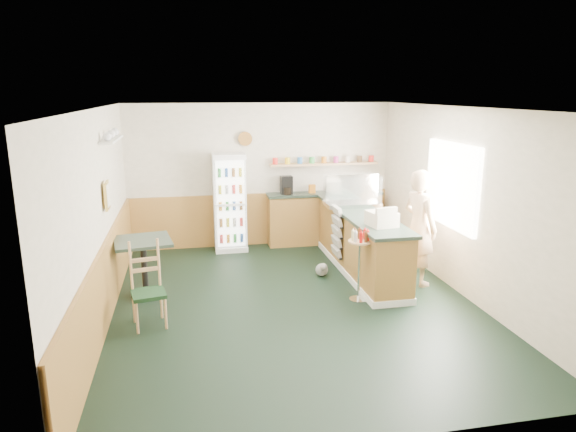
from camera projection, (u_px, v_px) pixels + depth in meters
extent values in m
plane|color=black|center=(293.00, 303.00, 7.22)|extent=(6.00, 6.00, 0.00)
cube|color=beige|center=(261.00, 175.00, 9.77)|extent=(5.00, 0.02, 2.70)
cube|color=beige|center=(98.00, 219.00, 6.43)|extent=(0.02, 6.00, 2.70)
cube|color=beige|center=(464.00, 203.00, 7.37)|extent=(0.02, 6.00, 2.70)
cube|color=white|center=(294.00, 107.00, 6.58)|extent=(5.00, 6.00, 0.02)
cube|color=#AC7837|center=(262.00, 219.00, 9.93)|extent=(4.98, 0.05, 1.00)
cube|color=#AC7837|center=(107.00, 282.00, 6.64)|extent=(0.05, 5.98, 1.00)
cube|color=white|center=(451.00, 185.00, 7.60)|extent=(0.06, 1.45, 1.25)
cube|color=gold|center=(107.00, 195.00, 6.87)|extent=(0.03, 0.32, 0.38)
cube|color=white|center=(112.00, 139.00, 7.19)|extent=(0.18, 1.20, 0.03)
cylinder|color=#925D24|center=(245.00, 139.00, 9.48)|extent=(0.26, 0.04, 0.26)
cube|color=#AC7837|center=(361.00, 244.00, 8.39)|extent=(0.60, 2.95, 0.95)
cube|color=white|center=(360.00, 269.00, 8.49)|extent=(0.64, 2.97, 0.10)
cube|color=#2B3C30|center=(362.00, 214.00, 8.27)|extent=(0.68, 3.01, 0.05)
cube|color=#AC7837|center=(324.00, 219.00, 10.00)|extent=(2.20, 0.38, 0.95)
cube|color=#2B3C30|center=(325.00, 194.00, 9.88)|extent=(2.24, 0.42, 0.05)
cube|color=tan|center=(324.00, 164.00, 9.82)|extent=(2.10, 0.22, 0.04)
cube|color=black|center=(286.00, 185.00, 9.69)|extent=(0.22, 0.18, 0.34)
cylinder|color=#B2664C|center=(275.00, 161.00, 9.63)|extent=(0.10, 0.10, 0.12)
cylinder|color=#B2664C|center=(288.00, 161.00, 9.67)|extent=(0.10, 0.10, 0.12)
cylinder|color=#B2664C|center=(300.00, 160.00, 9.72)|extent=(0.10, 0.10, 0.12)
cylinder|color=#B2664C|center=(312.00, 160.00, 9.76)|extent=(0.10, 0.10, 0.12)
cylinder|color=#B2664C|center=(324.00, 160.00, 9.80)|extent=(0.10, 0.10, 0.12)
cylinder|color=#B2664C|center=(336.00, 159.00, 9.85)|extent=(0.10, 0.10, 0.12)
cylinder|color=#B2664C|center=(348.00, 159.00, 9.89)|extent=(0.10, 0.10, 0.12)
cylinder|color=#B2664C|center=(360.00, 159.00, 9.94)|extent=(0.10, 0.10, 0.12)
cylinder|color=#B2664C|center=(371.00, 159.00, 9.98)|extent=(0.10, 0.10, 0.12)
cube|color=white|center=(230.00, 202.00, 9.54)|extent=(0.59, 0.42, 1.80)
cube|color=white|center=(231.00, 204.00, 9.32)|extent=(0.50, 0.02, 1.59)
cube|color=silver|center=(231.00, 205.00, 9.25)|extent=(0.54, 0.02, 1.65)
cube|color=silver|center=(352.00, 204.00, 8.74)|extent=(0.92, 0.48, 0.06)
cube|color=silver|center=(352.00, 189.00, 8.68)|extent=(0.90, 0.46, 0.46)
cube|color=beige|center=(382.00, 219.00, 7.41)|extent=(0.42, 0.44, 0.21)
imported|color=tan|center=(419.00, 227.00, 7.80)|extent=(0.58, 0.69, 1.78)
cylinder|color=silver|center=(358.00, 299.00, 7.34)|extent=(0.26, 0.26, 0.02)
cylinder|color=silver|center=(359.00, 271.00, 7.24)|extent=(0.04, 0.04, 0.86)
cylinder|color=tan|center=(360.00, 242.00, 7.14)|extent=(0.33, 0.33, 0.02)
cylinder|color=red|center=(368.00, 236.00, 7.11)|extent=(0.05, 0.05, 0.15)
cylinder|color=red|center=(365.00, 234.00, 7.18)|extent=(0.05, 0.05, 0.15)
cylinder|color=red|center=(360.00, 234.00, 7.22)|extent=(0.05, 0.05, 0.15)
cylinder|color=red|center=(355.00, 234.00, 7.19)|extent=(0.05, 0.05, 0.15)
cylinder|color=red|center=(353.00, 236.00, 7.12)|extent=(0.05, 0.05, 0.15)
cylinder|color=red|center=(356.00, 237.00, 7.05)|extent=(0.05, 0.05, 0.15)
cylinder|color=red|center=(361.00, 238.00, 7.02)|extent=(0.05, 0.05, 0.15)
cylinder|color=red|center=(366.00, 237.00, 7.05)|extent=(0.05, 0.05, 0.15)
cube|color=black|center=(337.00, 255.00, 8.54)|extent=(0.05, 0.43, 0.03)
cube|color=beige|center=(336.00, 251.00, 8.52)|extent=(0.09, 0.39, 0.15)
cube|color=black|center=(337.00, 245.00, 8.50)|extent=(0.05, 0.43, 0.03)
cube|color=beige|center=(336.00, 241.00, 8.48)|extent=(0.09, 0.39, 0.15)
cube|color=black|center=(338.00, 235.00, 8.46)|extent=(0.05, 0.43, 0.03)
cube|color=beige|center=(337.00, 231.00, 8.44)|extent=(0.09, 0.39, 0.15)
cube|color=black|center=(338.00, 225.00, 8.41)|extent=(0.05, 0.43, 0.03)
cube|color=beige|center=(337.00, 221.00, 8.39)|extent=(0.09, 0.39, 0.15)
cube|color=black|center=(338.00, 215.00, 8.37)|extent=(0.05, 0.43, 0.03)
cube|color=beige|center=(337.00, 211.00, 8.35)|extent=(0.09, 0.39, 0.15)
cylinder|color=black|center=(146.00, 294.00, 7.49)|extent=(0.44, 0.44, 0.04)
cylinder|color=black|center=(144.00, 268.00, 7.40)|extent=(0.09, 0.09, 0.77)
cube|color=#2B3C30|center=(143.00, 241.00, 7.30)|extent=(0.89, 0.89, 0.04)
cube|color=#16311A|center=(149.00, 294.00, 6.44)|extent=(0.47, 0.47, 0.05)
cylinder|color=tan|center=(134.00, 317.00, 6.30)|extent=(0.03, 0.03, 0.42)
cylinder|color=tan|center=(163.00, 315.00, 6.36)|extent=(0.03, 0.03, 0.42)
cylinder|color=tan|center=(137.00, 306.00, 6.63)|extent=(0.03, 0.03, 0.42)
cylinder|color=tan|center=(164.00, 304.00, 6.69)|extent=(0.03, 0.03, 0.42)
cube|color=tan|center=(148.00, 264.00, 6.54)|extent=(0.37, 0.11, 0.65)
sphere|color=gray|center=(322.00, 270.00, 8.28)|extent=(0.20, 0.20, 0.20)
sphere|color=gray|center=(323.00, 267.00, 8.16)|extent=(0.12, 0.12, 0.12)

